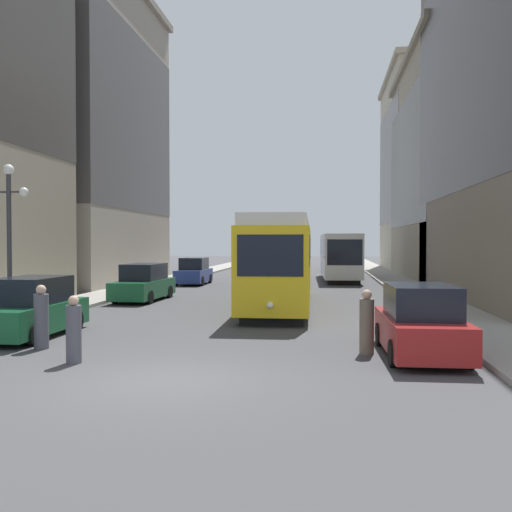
% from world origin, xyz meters
% --- Properties ---
extents(ground_plane, '(200.00, 200.00, 0.00)m').
position_xyz_m(ground_plane, '(0.00, 0.00, 0.00)').
color(ground_plane, '#424244').
extents(sidewalk_left, '(2.57, 120.00, 0.15)m').
position_xyz_m(sidewalk_left, '(-8.24, 40.00, 0.07)').
color(sidewalk_left, gray).
rests_on(sidewalk_left, ground).
extents(sidewalk_right, '(2.57, 120.00, 0.15)m').
position_xyz_m(sidewalk_right, '(8.24, 40.00, 0.07)').
color(sidewalk_right, gray).
rests_on(sidewalk_right, ground).
extents(streetcar, '(2.93, 12.72, 3.89)m').
position_xyz_m(streetcar, '(1.28, 13.37, 2.10)').
color(streetcar, black).
rests_on(streetcar, ground).
extents(transit_bus, '(3.00, 11.36, 3.45)m').
position_xyz_m(transit_bus, '(4.29, 31.29, 1.95)').
color(transit_bus, black).
rests_on(transit_bus, ground).
extents(parked_car_left_near, '(1.92, 4.23, 1.82)m').
position_xyz_m(parked_car_left_near, '(-5.65, 25.70, 0.84)').
color(parked_car_left_near, black).
rests_on(parked_car_left_near, ground).
extents(parked_car_left_mid, '(2.00, 4.82, 1.82)m').
position_xyz_m(parked_car_left_mid, '(-5.65, 15.23, 0.84)').
color(parked_car_left_mid, black).
rests_on(parked_car_left_mid, ground).
extents(parked_car_right_far, '(1.97, 4.28, 1.82)m').
position_xyz_m(parked_car_right_far, '(5.65, 3.19, 0.84)').
color(parked_car_right_far, black).
rests_on(parked_car_right_far, ground).
extents(parked_car_left_far, '(1.90, 4.38, 1.82)m').
position_xyz_m(parked_car_left_far, '(-5.65, 4.70, 0.84)').
color(parked_car_left_far, black).
rests_on(parked_car_left_far, ground).
extents(pedestrian_crossing_near, '(0.39, 0.39, 1.74)m').
position_xyz_m(pedestrian_crossing_near, '(-4.37, 2.94, 0.81)').
color(pedestrian_crossing_near, '#4C4C56').
rests_on(pedestrian_crossing_near, ground).
extents(pedestrian_crossing_far, '(0.37, 0.37, 1.66)m').
position_xyz_m(pedestrian_crossing_far, '(4.33, 3.35, 0.77)').
color(pedestrian_crossing_far, '#6B5B4C').
rests_on(pedestrian_crossing_far, ground).
extents(pedestrian_on_sidewalk, '(0.36, 0.36, 1.62)m').
position_xyz_m(pedestrian_on_sidewalk, '(-2.69, 1.35, 0.75)').
color(pedestrian_on_sidewalk, '#4C4C56').
rests_on(pedestrian_on_sidewalk, ground).
extents(lamp_post_left_near, '(1.41, 0.36, 5.41)m').
position_xyz_m(lamp_post_left_near, '(-7.55, 6.70, 3.71)').
color(lamp_post_left_near, '#333338').
rests_on(lamp_post_left_near, sidewalk_left).
extents(building_left_corner, '(13.99, 16.00, 20.54)m').
position_xyz_m(building_left_corner, '(-16.22, 25.54, 10.56)').
color(building_left_corner, '#A89E8E').
rests_on(building_left_corner, ground).
extents(building_right_corner, '(12.42, 19.47, 17.25)m').
position_xyz_m(building_right_corner, '(15.43, 34.00, 8.85)').
color(building_right_corner, gray).
rests_on(building_right_corner, ground).
extents(building_right_midblock, '(10.99, 16.63, 19.79)m').
position_xyz_m(building_right_midblock, '(14.72, 46.68, 10.18)').
color(building_right_midblock, '#B2A893').
rests_on(building_right_midblock, ground).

